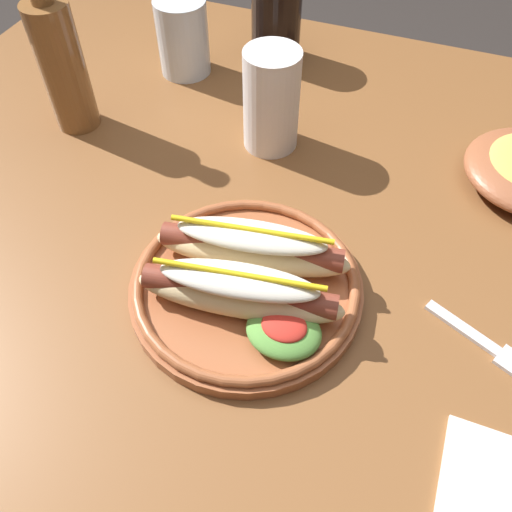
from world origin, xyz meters
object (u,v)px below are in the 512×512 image
at_px(soda_cup, 276,21).
at_px(extra_cup, 271,101).
at_px(hot_dog_plate, 247,280).
at_px(fork, 487,344).
at_px(glass_bottle, 61,62).
at_px(water_cup, 183,37).

distance_m(soda_cup, extra_cup, 0.23).
relative_size(hot_dog_plate, extra_cup, 1.84).
distance_m(fork, glass_bottle, 0.63).
bearing_deg(hot_dog_plate, fork, 6.42).
bearing_deg(fork, soda_cup, 155.25).
xyz_separation_m(hot_dog_plate, extra_cup, (-0.07, 0.26, 0.04)).
bearing_deg(glass_bottle, soda_cup, 52.80).
height_order(soda_cup, glass_bottle, glass_bottle).
height_order(fork, glass_bottle, glass_bottle).
bearing_deg(soda_cup, extra_cup, -71.99).
bearing_deg(glass_bottle, water_cup, 64.84).
height_order(water_cup, extra_cup, extra_cup).
xyz_separation_m(hot_dog_plate, soda_cup, (-0.14, 0.47, 0.04)).
xyz_separation_m(hot_dog_plate, water_cup, (-0.26, 0.38, 0.03)).
height_order(fork, water_cup, water_cup).
bearing_deg(hot_dog_plate, extra_cup, 104.73).
bearing_deg(hot_dog_plate, glass_bottle, 150.05).
bearing_deg(extra_cup, glass_bottle, -168.20).
xyz_separation_m(soda_cup, glass_bottle, (-0.21, -0.27, 0.04)).
xyz_separation_m(fork, extra_cup, (-0.32, 0.23, 0.07)).
relative_size(extra_cup, glass_bottle, 0.57).
relative_size(fork, soda_cup, 0.95).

